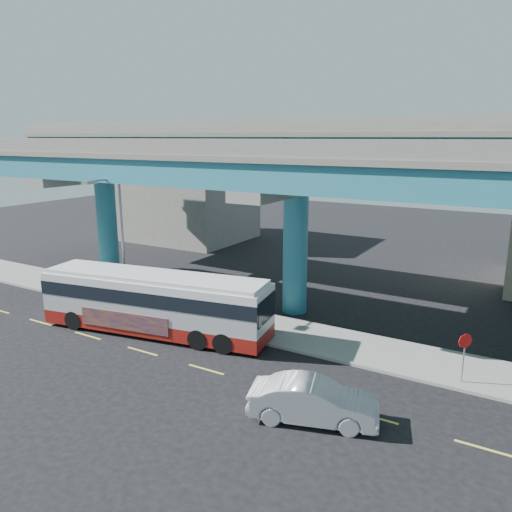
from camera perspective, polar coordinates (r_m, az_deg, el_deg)
The scene contains 10 objects.
ground at distance 24.29m, azimuth -5.28°, elevation -12.53°, with size 120.00×120.00×0.00m, color black.
sidewalk at distance 28.50m, azimuth 1.24°, elevation -8.24°, with size 70.00×4.00×0.15m, color gray.
lane_markings at distance 24.07m, azimuth -5.71°, elevation -12.77°, with size 58.00×0.12×0.01m.
viaduct at distance 29.71m, azimuth 4.79°, elevation 10.58°, with size 52.00×12.40×11.70m.
building_concrete at distance 53.41m, azimuth -7.84°, elevation 6.79°, with size 12.00×10.00×9.00m, color gray.
transit_bus at distance 28.06m, azimuth -11.47°, elevation -5.04°, with size 13.37×5.03×3.36m.
sedan at distance 19.92m, azimuth 6.58°, elevation -16.15°, with size 5.22×3.09×1.63m, color #B3B4B8.
parked_car at distance 35.25m, azimuth -15.40°, elevation -3.29°, with size 3.69×2.07×1.18m, color #323238.
street_lamp at distance 31.03m, azimuth -15.87°, elevation 3.44°, with size 0.50×2.67×8.27m.
stop_sign at distance 23.65m, azimuth 22.74°, elevation -9.65°, with size 0.50×0.51×2.27m.
Camera 1 is at (12.91, -17.61, 10.64)m, focal length 35.00 mm.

